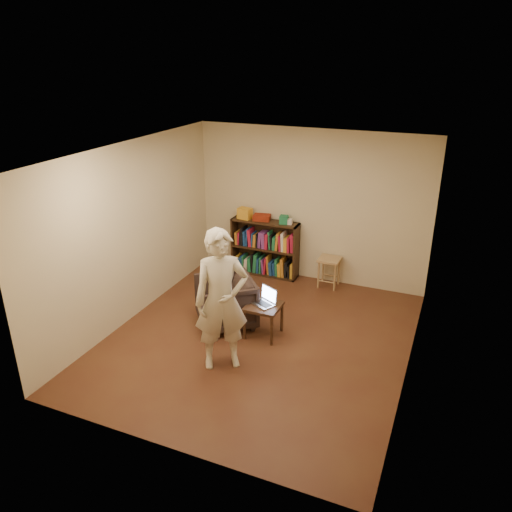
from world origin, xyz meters
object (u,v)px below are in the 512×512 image
at_px(side_table, 263,310).
at_px(laptop, 265,300).
at_px(armchair, 226,302).
at_px(person, 221,300).
at_px(stool, 329,264).
at_px(bookshelf, 265,251).

distance_m(side_table, laptop, 0.15).
bearing_deg(armchair, side_table, 44.13).
xyz_separation_m(armchair, person, (0.41, -0.91, 0.55)).
height_order(stool, side_table, stool).
relative_size(stool, laptop, 1.32).
distance_m(bookshelf, stool, 1.19).
xyz_separation_m(side_table, laptop, (0.00, 0.06, 0.14)).
relative_size(bookshelf, person, 0.66).
relative_size(stool, side_table, 1.08).
distance_m(armchair, laptop, 0.65).
bearing_deg(side_table, armchair, 174.09).
height_order(armchair, person, person).
height_order(bookshelf, stool, bookshelf).
xyz_separation_m(bookshelf, stool, (1.19, -0.06, -0.03)).
xyz_separation_m(bookshelf, laptop, (0.77, -1.90, 0.09)).
xyz_separation_m(stool, side_table, (-0.43, -1.89, -0.02)).
distance_m(laptop, person, 1.01).
bearing_deg(laptop, armchair, -153.66).
bearing_deg(stool, laptop, -102.92).
height_order(armchair, laptop, armchair).
height_order(bookshelf, laptop, bookshelf).
distance_m(armchair, person, 1.14).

